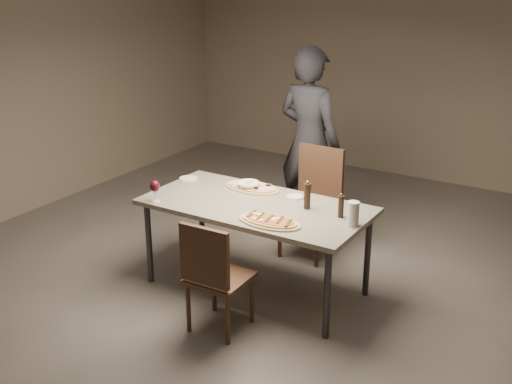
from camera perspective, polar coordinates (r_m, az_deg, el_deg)
The scene contains 14 objects.
room at distance 4.90m, azimuth 0.00°, elevation 6.05°, with size 7.00×7.00×7.00m.
dining_table at distance 5.12m, azimuth 0.00°, elevation -1.65°, with size 1.80×0.90×0.75m.
zucchini_pizza at distance 4.73m, azimuth 1.19°, elevation -2.57°, with size 0.50×0.28×0.05m.
ham_pizza at distance 5.42m, azimuth -0.35°, elevation 0.43°, with size 0.50×0.28×0.04m.
bread_basket at distance 5.40m, azimuth -0.67°, elevation 0.64°, with size 0.19×0.19×0.07m.
oil_dish at distance 5.23m, azimuth 3.48°, elevation -0.43°, with size 0.14×0.14×0.02m.
pepper_mill_left at distance 4.84m, azimuth 7.57°, elevation -1.24°, with size 0.05×0.05×0.19m.
pepper_mill_right at distance 4.98m, azimuth 4.58°, elevation -0.31°, with size 0.06×0.06×0.23m.
carafe at distance 4.71m, azimuth 8.62°, elevation -1.92°, with size 0.09×0.09×0.18m.
wine_glass at distance 5.16m, azimuth -8.99°, elevation 0.47°, with size 0.08×0.08×0.18m.
side_plate at distance 5.70m, azimuth -6.04°, elevation 1.21°, with size 0.16×0.16×0.01m.
chair_near at distance 4.60m, azimuth -3.81°, elevation -7.12°, with size 0.42×0.42×0.87m.
chair_far at distance 5.87m, azimuth 5.20°, elevation -0.28°, with size 0.48×0.48×0.99m.
diner at distance 6.24m, azimuth 4.75°, elevation 4.49°, with size 0.67×0.44×1.84m, color black.
Camera 1 is at (2.49, -4.05, 2.59)m, focal length 45.00 mm.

